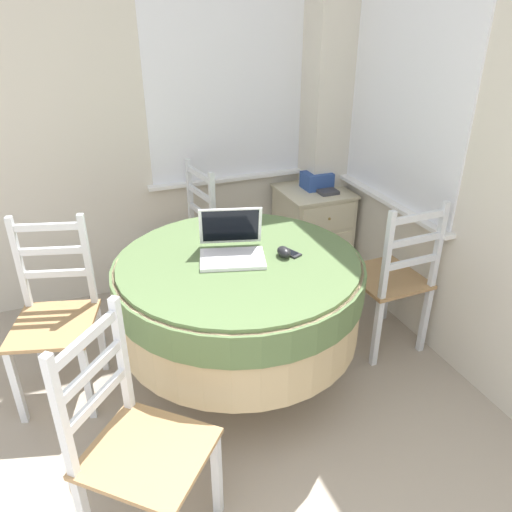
{
  "coord_description": "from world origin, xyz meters",
  "views": [
    {
      "loc": [
        0.23,
        -0.2,
        1.91
      ],
      "look_at": [
        1.09,
        2.01,
        0.7
      ],
      "focal_mm": 35.0,
      "sensor_mm": 36.0,
      "label": 1
    }
  ],
  "objects": [
    {
      "name": "dining_chair_near_back_window",
      "position": [
        0.88,
        2.8,
        0.46
      ],
      "size": [
        0.49,
        0.46,
        0.97
      ],
      "color": "#A87F51",
      "rests_on": "ground_plane"
    },
    {
      "name": "book_on_cabinet",
      "position": [
        1.92,
        2.8,
        0.7
      ],
      "size": [
        0.13,
        0.23,
        0.02
      ],
      "color": "#3F3F44",
      "rests_on": "corner_cabinet"
    },
    {
      "name": "computer_mouse",
      "position": [
        1.15,
        1.8,
        0.8
      ],
      "size": [
        0.06,
        0.1,
        0.05
      ],
      "color": "black",
      "rests_on": "round_dining_table"
    },
    {
      "name": "storage_box",
      "position": [
        1.9,
        2.88,
        0.75
      ],
      "size": [
        0.2,
        0.16,
        0.12
      ],
      "color": "#2D4C93",
      "rests_on": "corner_cabinet"
    },
    {
      "name": "laptop",
      "position": [
        0.92,
        1.9,
        0.83
      ],
      "size": [
        0.38,
        0.36,
        0.23
      ],
      "color": "white",
      "rests_on": "round_dining_table"
    },
    {
      "name": "cell_phone",
      "position": [
        1.2,
        1.81,
        0.78
      ],
      "size": [
        0.09,
        0.12,
        0.01
      ],
      "color": "#2D2D33",
      "rests_on": "round_dining_table"
    },
    {
      "name": "dining_chair_near_right_window",
      "position": [
        1.88,
        1.86,
        0.46
      ],
      "size": [
        0.41,
        0.44,
        0.97
      ],
      "color": "#A87F51",
      "rests_on": "ground_plane"
    },
    {
      "name": "corner_room_shell",
      "position": [
        1.25,
        1.99,
        1.28
      ],
      "size": [
        4.39,
        4.98,
        2.55
      ],
      "color": "beige",
      "rests_on": "ground_plane"
    },
    {
      "name": "round_dining_table",
      "position": [
        0.94,
        1.86,
        0.6
      ],
      "size": [
        1.25,
        1.25,
        0.78
      ],
      "color": "#4C3D2D",
      "rests_on": "ground_plane"
    },
    {
      "name": "dining_chair_left_flank",
      "position": [
        0.04,
        2.16,
        0.46
      ],
      "size": [
        0.49,
        0.52,
        0.97
      ],
      "color": "#A87F51",
      "rests_on": "ground_plane"
    },
    {
      "name": "corner_cabinet",
      "position": [
        1.86,
        2.84,
        0.35
      ],
      "size": [
        0.48,
        0.5,
        0.69
      ],
      "color": "beige",
      "rests_on": "ground_plane"
    },
    {
      "name": "dining_chair_camera_near",
      "position": [
        0.29,
        1.17,
        0.46
      ],
      "size": [
        0.58,
        0.58,
        0.97
      ],
      "color": "#A87F51",
      "rests_on": "ground_plane"
    }
  ]
}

